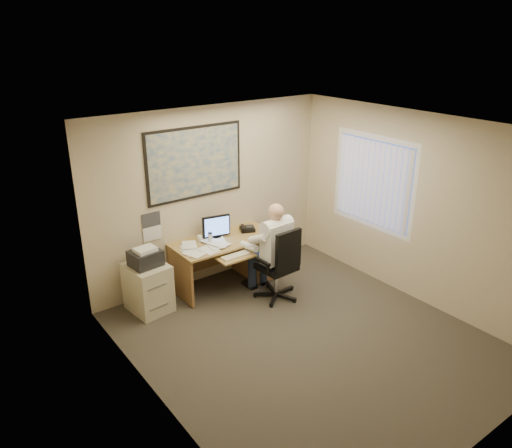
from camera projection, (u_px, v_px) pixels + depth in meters
room_shell at (311, 244)px, 5.89m from camera, size 4.00×4.50×2.70m
desk at (242, 252)px, 7.82m from camera, size 1.60×0.97×1.09m
world_map at (195, 163)px, 7.20m from camera, size 1.56×0.03×1.06m
wall_calendar at (152, 227)px, 7.10m from camera, size 0.28×0.01×0.42m
window_blinds at (373, 182)px, 7.50m from camera, size 0.06×1.40×1.30m
filing_cabinet at (148, 283)px, 6.93m from camera, size 0.56×0.65×0.96m
office_chair at (278, 278)px, 7.25m from camera, size 0.70×0.70×1.12m
person at (275, 251)px, 7.17m from camera, size 0.67×0.91×1.45m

